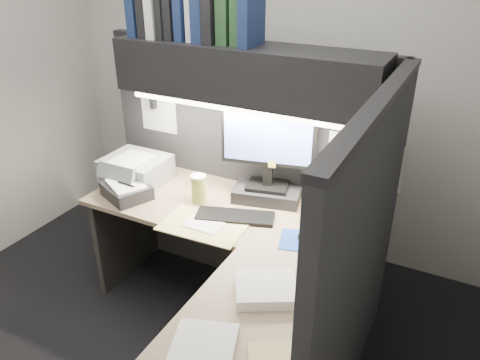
# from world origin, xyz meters

# --- Properties ---
(floor) EXTENTS (3.50, 3.50, 0.00)m
(floor) POSITION_xyz_m (0.00, 0.00, 0.00)
(floor) COLOR black
(floor) RESTS_ON ground
(wall_back) EXTENTS (3.50, 0.04, 2.70)m
(wall_back) POSITION_xyz_m (0.00, 1.50, 1.35)
(wall_back) COLOR #BAB7B1
(wall_back) RESTS_ON floor
(partition_back) EXTENTS (1.90, 0.06, 1.60)m
(partition_back) POSITION_xyz_m (0.03, 0.93, 0.80)
(partition_back) COLOR black
(partition_back) RESTS_ON floor
(partition_right) EXTENTS (0.06, 1.50, 1.60)m
(partition_right) POSITION_xyz_m (0.98, 0.18, 0.80)
(partition_right) COLOR black
(partition_right) RESTS_ON floor
(desk) EXTENTS (1.70, 1.53, 0.73)m
(desk) POSITION_xyz_m (0.43, -0.00, 0.44)
(desk) COLOR #9C7A63
(desk) RESTS_ON floor
(overhead_shelf) EXTENTS (1.55, 0.34, 0.30)m
(overhead_shelf) POSITION_xyz_m (0.12, 0.75, 1.50)
(overhead_shelf) COLOR black
(overhead_shelf) RESTS_ON partition_back
(task_light_tube) EXTENTS (1.32, 0.04, 0.04)m
(task_light_tube) POSITION_xyz_m (0.12, 0.61, 1.33)
(task_light_tube) COLOR white
(task_light_tube) RESTS_ON overhead_shelf
(monitor) EXTENTS (0.55, 0.33, 0.60)m
(monitor) POSITION_xyz_m (0.28, 0.77, 0.97)
(monitor) COLOR black
(monitor) RESTS_ON desk
(keyboard) EXTENTS (0.47, 0.28, 0.02)m
(keyboard) POSITION_xyz_m (0.21, 0.48, 0.74)
(keyboard) COLOR black
(keyboard) RESTS_ON desk
(mousepad) EXTENTS (0.27, 0.26, 0.00)m
(mousepad) POSITION_xyz_m (0.63, 0.43, 0.73)
(mousepad) COLOR #1C3D9B
(mousepad) RESTS_ON desk
(mouse) EXTENTS (0.08, 0.11, 0.04)m
(mouse) POSITION_xyz_m (0.63, 0.44, 0.75)
(mouse) COLOR black
(mouse) RESTS_ON mousepad
(telephone) EXTENTS (0.25, 0.26, 0.09)m
(telephone) POSITION_xyz_m (0.65, 0.80, 0.77)
(telephone) COLOR #BCAE90
(telephone) RESTS_ON desk
(coffee_cup) EXTENTS (0.12, 0.12, 0.16)m
(coffee_cup) POSITION_xyz_m (-0.08, 0.55, 0.81)
(coffee_cup) COLOR gold
(coffee_cup) RESTS_ON desk
(printer) EXTENTS (0.40, 0.34, 0.16)m
(printer) POSITION_xyz_m (-0.61, 0.61, 0.81)
(printer) COLOR gray
(printer) RESTS_ON desk
(notebook_stack) EXTENTS (0.35, 0.32, 0.08)m
(notebook_stack) POSITION_xyz_m (-0.51, 0.39, 0.77)
(notebook_stack) COLOR black
(notebook_stack) RESTS_ON desk
(open_folder) EXTENTS (0.48, 0.33, 0.01)m
(open_folder) POSITION_xyz_m (0.09, 0.32, 0.73)
(open_folder) COLOR tan
(open_folder) RESTS_ON desk
(paper_stack_a) EXTENTS (0.35, 0.33, 0.05)m
(paper_stack_a) POSITION_xyz_m (0.63, -0.04, 0.76)
(paper_stack_a) COLOR white
(paper_stack_a) RESTS_ON desk
(paper_stack_b) EXTENTS (0.33, 0.37, 0.03)m
(paper_stack_b) POSITION_xyz_m (0.56, -0.47, 0.75)
(paper_stack_b) COLOR white
(paper_stack_b) RESTS_ON desk
(binder_row) EXTENTS (0.78, 0.26, 0.31)m
(binder_row) POSITION_xyz_m (-0.18, 0.75, 1.79)
(binder_row) COLOR #15234B
(binder_row) RESTS_ON overhead_shelf
(pinned_papers) EXTENTS (1.76, 1.31, 0.51)m
(pinned_papers) POSITION_xyz_m (0.42, 0.56, 1.05)
(pinned_papers) COLOR white
(pinned_papers) RESTS_ON partition_back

